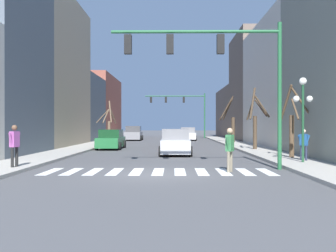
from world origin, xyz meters
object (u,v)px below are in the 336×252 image
object	(u,v)px
pedestrian_crossing_street	(230,146)
traffic_signal_far	(182,104)
street_tree_right_near	(255,121)
street_tree_left_near	(292,125)
street_tree_right_far	(109,123)
street_lamp_right_corner	(303,102)
car_parked_left_far	(175,143)
street_tree_left_far	(231,122)
car_parked_left_near	(134,134)
pedestrian_on_left_sidewalk	(15,142)
car_at_intersection	(188,134)
car_parked_right_near	(111,140)
car_parked_left_mid	(175,139)
pedestrian_waiting_at_curb	(304,142)
traffic_signal_near	(217,60)

from	to	relation	value
pedestrian_crossing_street	traffic_signal_far	bearing A→B (deg)	-151.51
pedestrian_crossing_street	street_tree_right_near	world-z (taller)	street_tree_right_near
street_tree_left_near	street_tree_right_far	bearing A→B (deg)	123.50
street_lamp_right_corner	car_parked_left_far	bearing A→B (deg)	134.16
street_lamp_right_corner	pedestrian_crossing_street	world-z (taller)	street_lamp_right_corner
street_tree_left_far	street_tree_right_near	xyz separation A→B (m)	(0.05, -11.93, 0.00)
street_tree_left_far	car_parked_left_near	bearing A→B (deg)	144.81
traffic_signal_far	pedestrian_on_left_sidewalk	xyz separation A→B (m)	(-8.13, -40.88, -3.74)
traffic_signal_far	car_at_intersection	size ratio (longest dim) A/B	1.91
pedestrian_on_left_sidewalk	street_tree_left_far	xyz separation A→B (m)	(12.81, 24.39, 1.01)
car_parked_left_near	pedestrian_crossing_street	size ratio (longest dim) A/B	2.26
car_parked_right_near	street_tree_right_near	size ratio (longest dim) A/B	1.04
car_at_intersection	traffic_signal_far	bearing A→B (deg)	3.30
car_parked_left_far	pedestrian_crossing_street	bearing A→B (deg)	-166.52
car_parked_left_mid	pedestrian_waiting_at_curb	bearing A→B (deg)	-156.30
pedestrian_waiting_at_curb	pedestrian_on_left_sidewalk	world-z (taller)	pedestrian_on_left_sidewalk
street_tree_left_far	street_tree_left_near	distance (m)	19.23
traffic_signal_far	street_tree_right_far	xyz separation A→B (m)	(-8.25, -15.32, -2.86)
traffic_signal_near	street_tree_right_far	bearing A→B (deg)	109.32
car_parked_left_far	pedestrian_on_left_sidewalk	xyz separation A→B (m)	(-6.92, -8.67, 0.43)
car_parked_left_mid	street_tree_right_far	world-z (taller)	street_tree_right_far
pedestrian_on_left_sidewalk	car_parked_left_mid	bearing A→B (deg)	-7.96
street_tree_right_far	street_tree_left_far	size ratio (longest dim) A/B	0.92
car_parked_right_near	street_tree_left_near	distance (m)	15.19
car_at_intersection	street_tree_left_near	size ratio (longest dim) A/B	1.14
car_parked_right_near	traffic_signal_far	bearing A→B (deg)	-13.75
street_tree_right_near	car_at_intersection	bearing A→B (deg)	101.92
traffic_signal_near	car_parked_right_near	bearing A→B (deg)	115.58
traffic_signal_near	street_tree_right_near	bearing A→B (deg)	70.74
car_parked_left_near	street_tree_right_far	world-z (taller)	street_tree_right_far
pedestrian_crossing_street	street_tree_right_far	size ratio (longest dim) A/B	0.41
car_parked_left_far	street_tree_left_near	world-z (taller)	street_tree_left_near
pedestrian_waiting_at_curb	street_tree_left_far	bearing A→B (deg)	139.45
car_parked_right_near	street_tree_right_far	distance (m)	10.91
car_parked_left_near	street_tree_right_near	bearing A→B (deg)	-150.75
street_lamp_right_corner	car_parked_left_far	xyz separation A→B (m)	(-6.12, 6.30, -2.26)
car_parked_left_mid	pedestrian_waiting_at_curb	world-z (taller)	pedestrian_waiting_at_curb
car_parked_right_near	street_tree_left_far	bearing A→B (deg)	-49.29
car_parked_left_far	car_parked_right_near	distance (m)	8.08
traffic_signal_far	street_lamp_right_corner	xyz separation A→B (m)	(4.91, -38.52, -1.91)
street_tree_left_near	street_tree_left_far	bearing A→B (deg)	91.69
street_tree_right_near	car_parked_left_mid	bearing A→B (deg)	136.72
pedestrian_crossing_street	pedestrian_waiting_at_curb	bearing A→B (deg)	158.52
car_parked_left_far	car_at_intersection	world-z (taller)	car_parked_left_far
pedestrian_on_left_sidewalk	street_tree_left_near	size ratio (longest dim) A/B	0.44
car_parked_right_near	street_tree_right_far	world-z (taller)	street_tree_right_far
car_parked_left_near	car_parked_right_near	world-z (taller)	car_parked_left_near
car_at_intersection	street_tree_right_far	distance (m)	11.30
car_parked_left_mid	car_parked_left_near	distance (m)	14.96
street_tree_left_near	car_parked_left_far	bearing A→B (deg)	151.60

